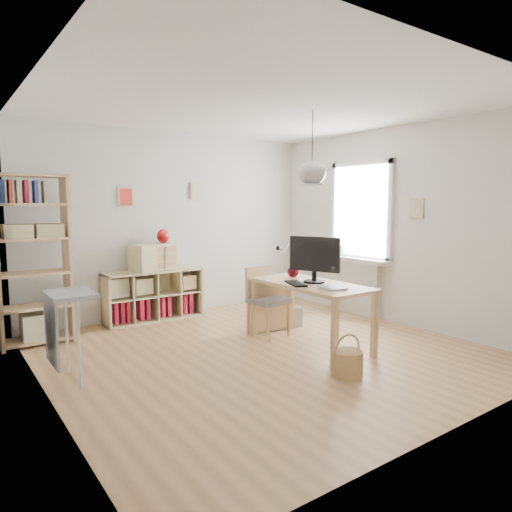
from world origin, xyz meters
TOP-DOWN VIEW (x-y plane):
  - ground at (0.00, 0.00)m, footprint 4.50×4.50m
  - room_shell at (0.55, -0.15)m, footprint 4.50×4.50m
  - window_unit at (2.23, 0.60)m, footprint 0.07×1.16m
  - radiator at (2.19, 0.60)m, footprint 0.10×0.80m
  - windowsill at (2.14, 0.60)m, footprint 0.22×1.20m
  - desk at (0.55, -0.15)m, footprint 0.70×1.50m
  - cube_shelf at (-0.47, 2.08)m, footprint 1.40×0.38m
  - tall_bookshelf at (-2.04, 1.80)m, footprint 0.80×0.38m
  - side_table at (-2.04, 0.35)m, footprint 0.40×0.55m
  - chair at (0.40, 0.52)m, footprint 0.47×0.47m
  - wicker_basket at (0.22, -1.06)m, footprint 0.31×0.30m
  - storage_chest at (0.81, 0.78)m, footprint 0.54×0.61m
  - monitor at (0.60, -0.16)m, footprint 0.29×0.58m
  - keyboard at (0.35, -0.13)m, footprint 0.28×0.42m
  - task_lamp at (0.64, 0.41)m, footprint 0.37×0.14m
  - yarn_ball at (0.64, 0.27)m, footprint 0.14×0.14m
  - paper_tray at (0.49, -0.58)m, footprint 0.25×0.29m
  - drawer_chest at (-0.45, 2.04)m, footprint 0.72×0.50m
  - red_vase at (-0.29, 2.04)m, footprint 0.17×0.17m
  - potted_plant at (2.12, 0.95)m, footprint 0.41×0.38m

SIDE VIEW (x-z plane):
  - ground at x=0.00m, z-range 0.00..0.00m
  - wicker_basket at x=0.22m, z-range -0.07..0.35m
  - storage_chest at x=0.81m, z-range -0.09..0.45m
  - cube_shelf at x=-0.47m, z-range -0.06..0.66m
  - radiator at x=2.19m, z-range 0.00..0.80m
  - chair at x=0.40m, z-range 0.06..0.93m
  - desk at x=0.55m, z-range 0.28..1.03m
  - side_table at x=-2.04m, z-range 0.24..1.09m
  - keyboard at x=0.35m, z-range 0.75..0.77m
  - paper_tray at x=0.49m, z-range 0.75..0.78m
  - yarn_ball at x=0.64m, z-range 0.75..0.89m
  - windowsill at x=2.14m, z-range 0.80..0.86m
  - drawer_chest at x=-0.45m, z-range 0.72..1.10m
  - task_lamp at x=0.64m, z-range 0.82..1.22m
  - potted_plant at x=2.12m, z-range 0.86..1.23m
  - monitor at x=0.60m, z-range 0.78..1.32m
  - tall_bookshelf at x=-2.04m, z-range 0.09..2.09m
  - red_vase at x=-0.29m, z-range 1.10..1.30m
  - window_unit at x=2.23m, z-range 0.82..2.28m
  - room_shell at x=0.55m, z-range -0.25..4.25m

